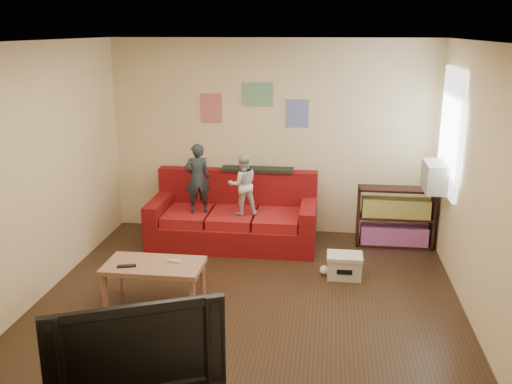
# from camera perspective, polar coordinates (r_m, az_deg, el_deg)

# --- Properties ---
(room_shell) EXTENTS (4.52, 5.02, 2.72)m
(room_shell) POSITION_cam_1_polar(r_m,az_deg,el_deg) (5.55, -1.07, 0.71)
(room_shell) COLOR #352315
(room_shell) RESTS_ON ground
(sofa) EXTENTS (2.21, 1.02, 0.97)m
(sofa) POSITION_cam_1_polar(r_m,az_deg,el_deg) (7.74, -2.19, -2.72)
(sofa) COLOR maroon
(sofa) RESTS_ON ground
(child_a) EXTENTS (0.40, 0.34, 0.93)m
(child_a) POSITION_cam_1_polar(r_m,az_deg,el_deg) (7.49, -5.88, 1.37)
(child_a) COLOR #232D31
(child_a) RESTS_ON sofa
(child_b) EXTENTS (0.47, 0.42, 0.81)m
(child_b) POSITION_cam_1_polar(r_m,az_deg,el_deg) (7.40, -1.34, 0.76)
(child_b) COLOR silver
(child_b) RESTS_ON sofa
(coffee_table) EXTENTS (1.02, 0.56, 0.46)m
(coffee_table) POSITION_cam_1_polar(r_m,az_deg,el_deg) (6.10, -10.16, -7.63)
(coffee_table) COLOR #AD785A
(coffee_table) RESTS_ON ground
(remote) EXTENTS (0.20, 0.10, 0.02)m
(remote) POSITION_cam_1_polar(r_m,az_deg,el_deg) (6.04, -12.81, -7.23)
(remote) COLOR black
(remote) RESTS_ON coffee_table
(game_controller) EXTENTS (0.15, 0.06, 0.03)m
(game_controller) POSITION_cam_1_polar(r_m,az_deg,el_deg) (6.06, -8.24, -6.88)
(game_controller) COLOR silver
(game_controller) RESTS_ON coffee_table
(bookshelf) EXTENTS (1.00, 0.30, 0.80)m
(bookshelf) POSITION_cam_1_polar(r_m,az_deg,el_deg) (7.83, 13.71, -2.74)
(bookshelf) COLOR black
(bookshelf) RESTS_ON ground
(window) EXTENTS (0.04, 1.08, 1.48)m
(window) POSITION_cam_1_polar(r_m,az_deg,el_deg) (7.18, 18.88, 5.76)
(window) COLOR white
(window) RESTS_ON room_shell
(ac_unit) EXTENTS (0.28, 0.55, 0.35)m
(ac_unit) POSITION_cam_1_polar(r_m,az_deg,el_deg) (7.27, 17.56, 1.47)
(ac_unit) COLOR #B7B2A3
(ac_unit) RESTS_ON window
(artwork_left) EXTENTS (0.30, 0.01, 0.40)m
(artwork_left) POSITION_cam_1_polar(r_m,az_deg,el_deg) (8.02, -4.51, 8.36)
(artwork_left) COLOR #D87266
(artwork_left) RESTS_ON room_shell
(artwork_center) EXTENTS (0.42, 0.01, 0.32)m
(artwork_center) POSITION_cam_1_polar(r_m,az_deg,el_deg) (7.89, 0.15, 9.74)
(artwork_center) COLOR #72B27F
(artwork_center) RESTS_ON room_shell
(artwork_right) EXTENTS (0.30, 0.01, 0.38)m
(artwork_right) POSITION_cam_1_polar(r_m,az_deg,el_deg) (7.87, 4.16, 7.85)
(artwork_right) COLOR #727FCC
(artwork_right) RESTS_ON room_shell
(file_box) EXTENTS (0.41, 0.31, 0.28)m
(file_box) POSITION_cam_1_polar(r_m,az_deg,el_deg) (6.80, 8.83, -7.29)
(file_box) COLOR silver
(file_box) RESTS_ON ground
(television) EXTENTS (1.12, 0.61, 0.67)m
(television) POSITION_cam_1_polar(r_m,az_deg,el_deg) (3.98, -11.99, -14.59)
(television) COLOR black
(television) RESTS_ON tv_stand
(tissue) EXTENTS (0.12, 0.12, 0.11)m
(tissue) POSITION_cam_1_polar(r_m,az_deg,el_deg) (6.87, 6.84, -7.77)
(tissue) COLOR white
(tissue) RESTS_ON ground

